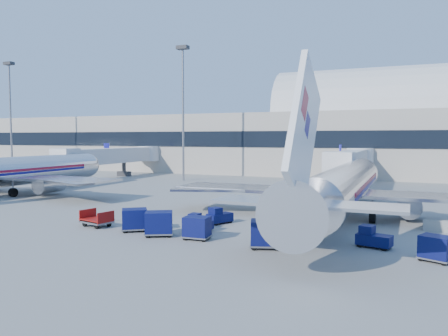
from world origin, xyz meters
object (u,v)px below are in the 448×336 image
at_px(barrier_near, 444,226).
at_px(tug_right, 373,238).
at_px(airliner_mid, 4,172).
at_px(cart_solo_near, 266,233).
at_px(cart_open_red, 97,221).
at_px(mast_west, 183,93).
at_px(cart_train_b, 159,223).
at_px(mast_far_west, 10,101).
at_px(cart_train_c, 135,219).
at_px(jetbridge_near, 352,161).
at_px(cart_solo_far, 436,248).
at_px(airliner_main, 343,187).
at_px(jetbridge_mid, 117,156).
at_px(tug_lead, 199,223).
at_px(tug_left, 219,216).
at_px(cart_train_a, 197,227).

relative_size(barrier_near, tug_right, 1.25).
relative_size(airliner_mid, tug_right, 15.49).
bearing_deg(cart_solo_near, tug_right, 6.14).
relative_size(cart_solo_near, cart_open_red, 0.90).
bearing_deg(mast_west, cart_open_red, -72.06).
bearing_deg(mast_west, cart_train_b, -64.02).
distance_m(mast_far_west, cart_solo_near, 78.16).
distance_m(cart_solo_near, cart_open_red, 14.97).
distance_m(barrier_near, cart_solo_near, 15.08).
bearing_deg(mast_far_west, cart_open_red, -35.34).
relative_size(mast_west, cart_train_c, 9.05).
height_order(jetbridge_near, cart_train_b, jetbridge_near).
distance_m(mast_far_west, cart_train_c, 68.43).
height_order(cart_solo_far, cart_open_red, cart_solo_far).
bearing_deg(barrier_near, cart_train_c, -157.69).
xyz_separation_m(airliner_main, cart_solo_far, (6.96, -11.66, -2.11)).
distance_m(jetbridge_mid, tug_lead, 49.88).
relative_size(mast_west, tug_lead, 10.86).
xyz_separation_m(airliner_main, tug_left, (-9.36, -6.32, -2.28)).
xyz_separation_m(cart_train_b, cart_solo_far, (18.53, 0.66, -0.15)).
relative_size(mast_far_west, cart_train_b, 8.82).
height_order(mast_far_west, cart_train_c, mast_far_west).
height_order(cart_solo_near, cart_open_red, cart_solo_near).
relative_size(airliner_main, cart_train_c, 14.92).
xyz_separation_m(airliner_main, cart_train_a, (-8.49, -12.17, -2.05)).
distance_m(jetbridge_mid, barrier_near, 59.90).
xyz_separation_m(jetbridge_near, tug_right, (5.69, -35.95, -3.27)).
relative_size(tug_lead, cart_open_red, 0.75).
bearing_deg(jetbridge_mid, cart_open_red, -55.03).
bearing_deg(tug_right, cart_solo_near, -141.95).
xyz_separation_m(jetbridge_near, cart_solo_near, (-0.77, -38.92, -2.94)).
bearing_deg(barrier_near, jetbridge_mid, 151.20).
bearing_deg(airliner_mid, tug_left, -10.96).
height_order(mast_far_west, cart_solo_near, mast_far_west).
distance_m(airliner_main, cart_open_red, 21.48).
distance_m(jetbridge_mid, tug_right, 59.81).
relative_size(jetbridge_mid, tug_right, 11.43).
distance_m(barrier_near, tug_lead, 19.02).
distance_m(airliner_main, tug_right, 10.44).
distance_m(mast_west, cart_solo_near, 48.61).
bearing_deg(tug_right, airliner_mid, -178.69).
bearing_deg(cart_solo_far, cart_solo_near, -151.79).
xyz_separation_m(tug_lead, cart_solo_near, (6.56, -3.22, 0.39)).
xyz_separation_m(cart_train_c, cart_open_red, (-3.87, 0.30, -0.47)).
relative_size(airliner_main, tug_lead, 17.91).
xyz_separation_m(barrier_near, cart_train_b, (-19.57, -9.82, 0.52)).
relative_size(jetbridge_mid, cart_train_a, 14.03).
height_order(mast_far_west, tug_right, mast_far_west).
distance_m(cart_train_b, cart_solo_far, 18.54).
distance_m(barrier_near, cart_solo_far, 9.22).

